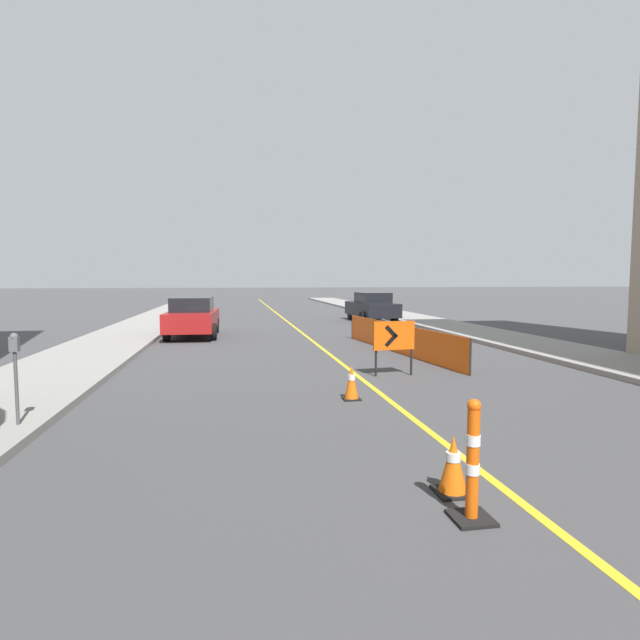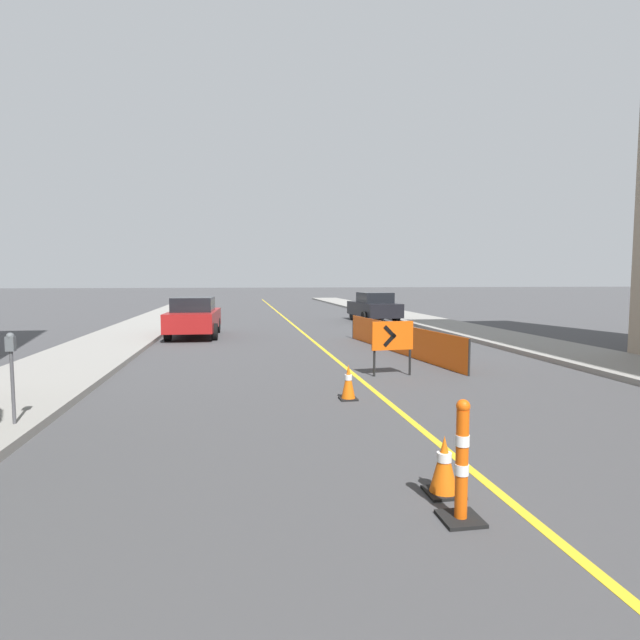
{
  "view_description": "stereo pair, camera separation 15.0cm",
  "coord_description": "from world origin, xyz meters",
  "px_view_note": "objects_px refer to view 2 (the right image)",
  "views": [
    {
      "loc": [
        -2.91,
        13.82,
        2.3
      ],
      "look_at": [
        -0.17,
        29.48,
        1.0
      ],
      "focal_mm": 28.0,
      "sensor_mm": 36.0,
      "label": 1
    },
    {
      "loc": [
        -2.76,
        13.79,
        2.3
      ],
      "look_at": [
        -0.17,
        29.48,
        1.0
      ],
      "focal_mm": 28.0,
      "sensor_mm": 36.0,
      "label": 2
    }
  ],
  "objects_px": {
    "traffic_cone_fifth": "(444,465)",
    "arrow_barricade_primary": "(392,338)",
    "parked_car_curb_mid": "(374,307)",
    "parking_meter_near_curb": "(11,360)",
    "parked_car_curb_near": "(194,317)",
    "traffic_cone_farthest": "(348,382)",
    "delineator_post_rear": "(462,469)"
  },
  "relations": [
    {
      "from": "traffic_cone_farthest",
      "to": "parking_meter_near_curb",
      "type": "xyz_separation_m",
      "value": [
        -5.4,
        -1.22,
        0.78
      ]
    },
    {
      "from": "parked_car_curb_near",
      "to": "traffic_cone_fifth",
      "type": "bearing_deg",
      "value": -73.63
    },
    {
      "from": "arrow_barricade_primary",
      "to": "parking_meter_near_curb",
      "type": "height_order",
      "value": "parking_meter_near_curb"
    },
    {
      "from": "traffic_cone_farthest",
      "to": "delineator_post_rear",
      "type": "xyz_separation_m",
      "value": [
        0.01,
        -4.88,
        0.17
      ]
    },
    {
      "from": "arrow_barricade_primary",
      "to": "parked_car_curb_near",
      "type": "bearing_deg",
      "value": 114.99
    },
    {
      "from": "parked_car_curb_mid",
      "to": "parking_meter_near_curb",
      "type": "xyz_separation_m",
      "value": [
        -10.63,
        -18.22,
        0.31
      ]
    },
    {
      "from": "parked_car_curb_near",
      "to": "parked_car_curb_mid",
      "type": "xyz_separation_m",
      "value": [
        9.04,
        5.76,
        0.0
      ]
    },
    {
      "from": "traffic_cone_fifth",
      "to": "parked_car_curb_mid",
      "type": "xyz_separation_m",
      "value": [
        5.14,
        21.28,
        0.48
      ]
    },
    {
      "from": "arrow_barricade_primary",
      "to": "parked_car_curb_near",
      "type": "distance_m",
      "value": 10.55
    },
    {
      "from": "delineator_post_rear",
      "to": "parked_car_curb_near",
      "type": "height_order",
      "value": "parked_car_curb_near"
    },
    {
      "from": "traffic_cone_farthest",
      "to": "traffic_cone_fifth",
      "type": "bearing_deg",
      "value": -88.81
    },
    {
      "from": "traffic_cone_farthest",
      "to": "parking_meter_near_curb",
      "type": "relative_size",
      "value": 0.49
    },
    {
      "from": "traffic_cone_farthest",
      "to": "parked_car_curb_mid",
      "type": "xyz_separation_m",
      "value": [
        5.23,
        17.0,
        0.46
      ]
    },
    {
      "from": "traffic_cone_fifth",
      "to": "arrow_barricade_primary",
      "type": "xyz_separation_m",
      "value": [
        1.46,
        6.42,
        0.6
      ]
    },
    {
      "from": "traffic_cone_fifth",
      "to": "arrow_barricade_primary",
      "type": "relative_size",
      "value": 0.49
    },
    {
      "from": "delineator_post_rear",
      "to": "parked_car_curb_mid",
      "type": "relative_size",
      "value": 0.27
    },
    {
      "from": "traffic_cone_fifth",
      "to": "parked_car_curb_near",
      "type": "height_order",
      "value": "parked_car_curb_near"
    },
    {
      "from": "parked_car_curb_mid",
      "to": "parking_meter_near_curb",
      "type": "distance_m",
      "value": 21.09
    },
    {
      "from": "parking_meter_near_curb",
      "to": "delineator_post_rear",
      "type": "bearing_deg",
      "value": -34.07
    },
    {
      "from": "traffic_cone_farthest",
      "to": "arrow_barricade_primary",
      "type": "height_order",
      "value": "arrow_barricade_primary"
    },
    {
      "from": "parking_meter_near_curb",
      "to": "parked_car_curb_near",
      "type": "bearing_deg",
      "value": 82.71
    },
    {
      "from": "delineator_post_rear",
      "to": "arrow_barricade_primary",
      "type": "height_order",
      "value": "arrow_barricade_primary"
    },
    {
      "from": "parked_car_curb_mid",
      "to": "parking_meter_near_curb",
      "type": "bearing_deg",
      "value": -123.55
    },
    {
      "from": "traffic_cone_fifth",
      "to": "parking_meter_near_curb",
      "type": "relative_size",
      "value": 0.46
    },
    {
      "from": "parked_car_curb_near",
      "to": "parked_car_curb_mid",
      "type": "distance_m",
      "value": 10.72
    },
    {
      "from": "parked_car_curb_near",
      "to": "parked_car_curb_mid",
      "type": "height_order",
      "value": "same"
    },
    {
      "from": "parked_car_curb_near",
      "to": "traffic_cone_farthest",
      "type": "bearing_deg",
      "value": -69.0
    },
    {
      "from": "parked_car_curb_mid",
      "to": "parking_meter_near_curb",
      "type": "relative_size",
      "value": 3.2
    },
    {
      "from": "traffic_cone_fifth",
      "to": "parking_meter_near_curb",
      "type": "bearing_deg",
      "value": 150.83
    },
    {
      "from": "arrow_barricade_primary",
      "to": "parked_car_curb_near",
      "type": "height_order",
      "value": "parked_car_curb_near"
    },
    {
      "from": "arrow_barricade_primary",
      "to": "parked_car_curb_mid",
      "type": "relative_size",
      "value": 0.3
    },
    {
      "from": "arrow_barricade_primary",
      "to": "parked_car_curb_mid",
      "type": "xyz_separation_m",
      "value": [
        3.68,
        14.86,
        -0.11
      ]
    }
  ]
}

